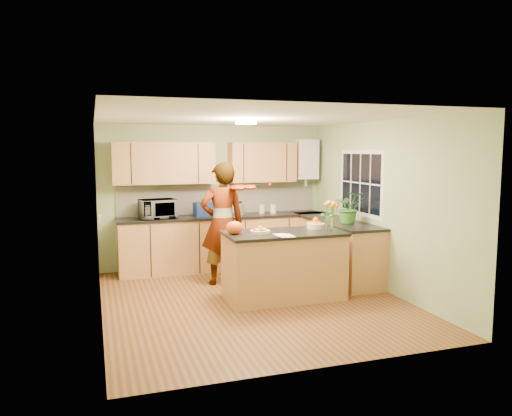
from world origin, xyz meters
name	(u,v)px	position (x,y,z in m)	size (l,w,h in m)	color
floor	(253,300)	(0.00, 0.00, 0.00)	(4.50, 4.50, 0.00)	#533417
ceiling	(253,118)	(0.00, 0.00, 2.50)	(4.00, 4.50, 0.02)	silver
wall_back	(214,196)	(0.00, 2.25, 1.25)	(4.00, 0.02, 2.50)	#8C9E71
wall_front	(326,239)	(0.00, -2.25, 1.25)	(4.00, 0.02, 2.50)	#8C9E71
wall_left	(98,217)	(-2.00, 0.00, 1.25)	(0.02, 4.50, 2.50)	#8C9E71
wall_right	(381,206)	(2.00, 0.00, 1.25)	(0.02, 4.50, 2.50)	#8C9E71
back_counter	(224,242)	(0.10, 1.95, 0.47)	(3.64, 0.62, 0.94)	#C17D4D
right_counter	(335,248)	(1.70, 0.85, 0.47)	(0.62, 2.24, 0.94)	#C17D4D
splashback	(220,199)	(0.10, 2.23, 1.20)	(3.60, 0.02, 0.52)	white
upper_cabinets	(206,163)	(-0.18, 2.08, 1.85)	(3.20, 0.34, 0.70)	#C17D4D
boiler	(306,159)	(1.70, 2.09, 1.90)	(0.40, 0.30, 0.86)	silver
window_right	(361,183)	(1.99, 0.60, 1.55)	(0.01, 1.30, 1.05)	silver
light_switch	(100,220)	(-1.99, -0.60, 1.30)	(0.02, 0.09, 0.09)	silver
ceiling_lamp	(246,122)	(0.00, 0.30, 2.46)	(0.30, 0.30, 0.07)	#FFEABF
peninsula_island	(284,265)	(0.45, -0.03, 0.47)	(1.64, 0.84, 0.94)	#C17D4D
fruit_dish	(260,230)	(0.10, -0.03, 0.98)	(0.27, 0.27, 0.10)	beige
orange_bowl	(316,224)	(1.00, 0.12, 1.01)	(0.26, 0.26, 0.15)	beige
flower_vase	(329,209)	(1.05, -0.21, 1.26)	(0.26, 0.26, 0.48)	silver
orange_bag	(234,228)	(-0.25, 0.02, 1.03)	(0.23, 0.20, 0.18)	#EC5A13
papers	(285,235)	(0.35, -0.33, 0.95)	(0.20, 0.27, 0.01)	white
violinist	(222,223)	(-0.17, 0.99, 0.95)	(0.69, 0.45, 1.89)	tan
violin	(239,188)	(0.03, 0.77, 1.51)	(0.67, 0.27, 0.13)	#4E1004
microwave	(158,209)	(-1.04, 1.92, 1.10)	(0.57, 0.39, 0.32)	silver
blue_box	(203,209)	(-0.27, 1.94, 1.06)	(0.30, 0.22, 0.24)	navy
kettle	(240,208)	(0.41, 1.99, 1.05)	(0.15, 0.15, 0.27)	silver
jar_cream	(262,209)	(0.81, 1.99, 1.02)	(0.10, 0.10, 0.16)	beige
jar_white	(273,209)	(1.01, 1.94, 1.02)	(0.10, 0.10, 0.16)	silver
potted_plant	(349,207)	(1.70, 0.42, 1.19)	(0.45, 0.39, 0.50)	#377828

